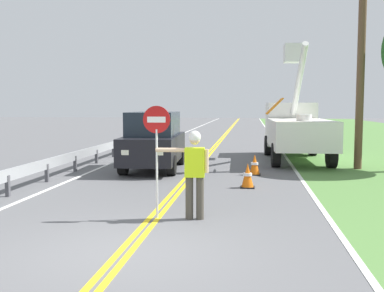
{
  "coord_description": "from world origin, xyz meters",
  "views": [
    {
      "loc": [
        1.96,
        -6.92,
        2.34
      ],
      "look_at": [
        0.35,
        5.76,
        1.2
      ],
      "focal_mm": 42.76,
      "sensor_mm": 36.0,
      "label": 1
    }
  ],
  "objects_px": {
    "stop_sign_paddle": "(157,136)",
    "oncoming_suv_nearest": "(154,141)",
    "flagger_worker": "(194,169)",
    "traffic_cone_lead": "(248,176)",
    "utility_bucket_truck": "(295,127)",
    "utility_pole_near": "(361,47)",
    "traffic_cone_mid": "(255,165)"
  },
  "relations": [
    {
      "from": "stop_sign_paddle",
      "to": "traffic_cone_mid",
      "type": "bearing_deg",
      "value": 71.84
    },
    {
      "from": "utility_pole_near",
      "to": "traffic_cone_lead",
      "type": "bearing_deg",
      "value": -132.24
    },
    {
      "from": "oncoming_suv_nearest",
      "to": "stop_sign_paddle",
      "type": "bearing_deg",
      "value": -77.52
    },
    {
      "from": "stop_sign_paddle",
      "to": "oncoming_suv_nearest",
      "type": "xyz_separation_m",
      "value": [
        -1.59,
        7.17,
        -0.65
      ]
    },
    {
      "from": "utility_bucket_truck",
      "to": "utility_pole_near",
      "type": "height_order",
      "value": "utility_pole_near"
    },
    {
      "from": "flagger_worker",
      "to": "utility_pole_near",
      "type": "bearing_deg",
      "value": 58.16
    },
    {
      "from": "utility_bucket_truck",
      "to": "traffic_cone_lead",
      "type": "bearing_deg",
      "value": -105.63
    },
    {
      "from": "stop_sign_paddle",
      "to": "traffic_cone_lead",
      "type": "relative_size",
      "value": 3.33
    },
    {
      "from": "traffic_cone_mid",
      "to": "stop_sign_paddle",
      "type": "bearing_deg",
      "value": -108.16
    },
    {
      "from": "traffic_cone_mid",
      "to": "flagger_worker",
      "type": "bearing_deg",
      "value": -101.69
    },
    {
      "from": "utility_pole_near",
      "to": "stop_sign_paddle",
      "type": "bearing_deg",
      "value": -125.43
    },
    {
      "from": "flagger_worker",
      "to": "traffic_cone_mid",
      "type": "bearing_deg",
      "value": 78.31
    },
    {
      "from": "utility_pole_near",
      "to": "traffic_cone_mid",
      "type": "distance_m",
      "value": 5.91
    },
    {
      "from": "stop_sign_paddle",
      "to": "traffic_cone_lead",
      "type": "xyz_separation_m",
      "value": [
        1.84,
        3.81,
        -1.37
      ]
    },
    {
      "from": "flagger_worker",
      "to": "traffic_cone_lead",
      "type": "bearing_deg",
      "value": 74.14
    },
    {
      "from": "utility_bucket_truck",
      "to": "utility_pole_near",
      "type": "xyz_separation_m",
      "value": [
        2.02,
        -2.71,
        3.03
      ]
    },
    {
      "from": "utility_bucket_truck",
      "to": "traffic_cone_lead",
      "type": "xyz_separation_m",
      "value": [
        -1.99,
        -7.13,
        -1.06
      ]
    },
    {
      "from": "utility_bucket_truck",
      "to": "oncoming_suv_nearest",
      "type": "height_order",
      "value": "utility_bucket_truck"
    },
    {
      "from": "flagger_worker",
      "to": "oncoming_suv_nearest",
      "type": "relative_size",
      "value": 0.39
    },
    {
      "from": "flagger_worker",
      "to": "traffic_cone_mid",
      "type": "height_order",
      "value": "flagger_worker"
    },
    {
      "from": "traffic_cone_lead",
      "to": "utility_bucket_truck",
      "type": "bearing_deg",
      "value": 74.37
    },
    {
      "from": "utility_bucket_truck",
      "to": "traffic_cone_lead",
      "type": "height_order",
      "value": "utility_bucket_truck"
    },
    {
      "from": "flagger_worker",
      "to": "utility_pole_near",
      "type": "height_order",
      "value": "utility_pole_near"
    },
    {
      "from": "oncoming_suv_nearest",
      "to": "traffic_cone_mid",
      "type": "bearing_deg",
      "value": -13.79
    },
    {
      "from": "flagger_worker",
      "to": "stop_sign_paddle",
      "type": "bearing_deg",
      "value": -177.12
    },
    {
      "from": "utility_pole_near",
      "to": "traffic_cone_lead",
      "type": "distance_m",
      "value": 7.24
    },
    {
      "from": "oncoming_suv_nearest",
      "to": "traffic_cone_mid",
      "type": "xyz_separation_m",
      "value": [
        3.65,
        -0.9,
        -0.72
      ]
    },
    {
      "from": "utility_pole_near",
      "to": "traffic_cone_lead",
      "type": "relative_size",
      "value": 12.13
    },
    {
      "from": "flagger_worker",
      "to": "utility_bucket_truck",
      "type": "relative_size",
      "value": 0.27
    },
    {
      "from": "stop_sign_paddle",
      "to": "utility_pole_near",
      "type": "height_order",
      "value": "utility_pole_near"
    },
    {
      "from": "oncoming_suv_nearest",
      "to": "flagger_worker",
      "type": "bearing_deg",
      "value": -71.73
    },
    {
      "from": "utility_bucket_truck",
      "to": "oncoming_suv_nearest",
      "type": "relative_size",
      "value": 1.47
    }
  ]
}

